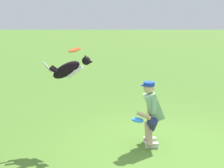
# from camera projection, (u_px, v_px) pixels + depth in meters

# --- Properties ---
(ground_plane) EXTENTS (60.00, 60.00, 0.00)m
(ground_plane) POSITION_uv_depth(u_px,v_px,m) (162.00, 149.00, 7.12)
(ground_plane) COLOR #527F2E
(person) EXTENTS (0.57, 0.65, 1.29)m
(person) POSITION_uv_depth(u_px,v_px,m) (152.00, 112.00, 7.17)
(person) COLOR silver
(person) RESTS_ON ground_plane
(dog) EXTENTS (1.01, 0.27, 0.54)m
(dog) POSITION_uv_depth(u_px,v_px,m) (69.00, 69.00, 7.14)
(dog) COLOR black
(frisbee_flying) EXTENTS (0.31, 0.32, 0.11)m
(frisbee_flying) POSITION_uv_depth(u_px,v_px,m) (75.00, 50.00, 7.04)
(frisbee_flying) COLOR #E1561A
(frisbee_held) EXTENTS (0.24, 0.24, 0.06)m
(frisbee_held) POSITION_uv_depth(u_px,v_px,m) (138.00, 120.00, 6.94)
(frisbee_held) COLOR #2684EB
(frisbee_held) RESTS_ON person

